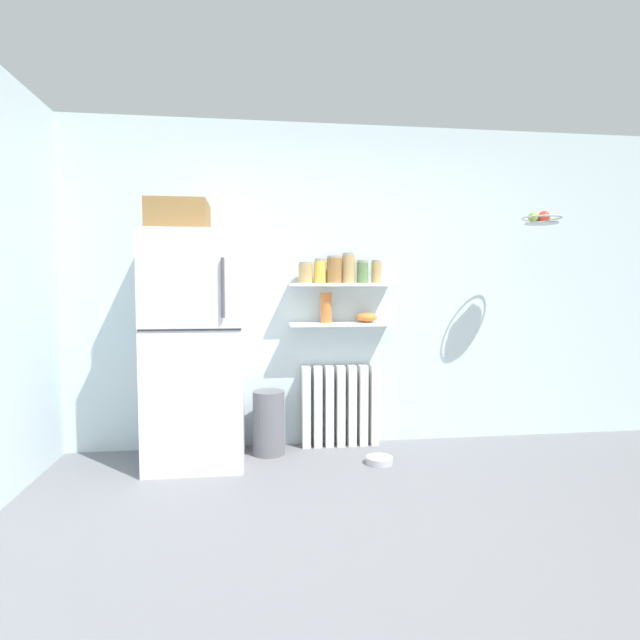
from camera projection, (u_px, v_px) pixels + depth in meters
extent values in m
plane|color=slate|center=(391.00, 525.00, 2.78)|extent=(7.04, 7.04, 0.00)
cube|color=silver|center=(342.00, 286.00, 4.23)|extent=(7.04, 0.10, 2.60)
cube|color=silver|center=(196.00, 348.00, 3.74)|extent=(0.69, 0.66, 1.69)
cube|color=#262628|center=(190.00, 330.00, 3.40)|extent=(0.68, 0.01, 0.01)
cylinder|color=#4C4C51|center=(223.00, 288.00, 3.40)|extent=(0.02, 0.02, 0.40)
cube|color=olive|center=(179.00, 217.00, 3.67)|extent=(0.41, 0.46, 0.21)
cube|color=white|center=(306.00, 407.00, 4.13)|extent=(0.07, 0.12, 0.66)
cube|color=white|center=(317.00, 406.00, 4.14)|extent=(0.07, 0.12, 0.66)
cube|color=white|center=(329.00, 406.00, 4.15)|extent=(0.07, 0.12, 0.66)
cube|color=white|center=(340.00, 406.00, 4.16)|extent=(0.07, 0.12, 0.66)
cube|color=white|center=(352.00, 405.00, 4.18)|extent=(0.07, 0.12, 0.66)
cube|color=white|center=(363.00, 405.00, 4.19)|extent=(0.07, 0.12, 0.66)
cube|color=white|center=(374.00, 405.00, 4.20)|extent=(0.07, 0.12, 0.66)
cube|color=white|center=(341.00, 324.00, 4.09)|extent=(0.83, 0.22, 0.02)
cube|color=white|center=(341.00, 285.00, 4.07)|extent=(0.83, 0.22, 0.02)
cylinder|color=tan|center=(305.00, 274.00, 4.03)|extent=(0.11, 0.11, 0.14)
cylinder|color=gray|center=(305.00, 263.00, 4.02)|extent=(0.10, 0.10, 0.02)
cylinder|color=yellow|center=(320.00, 272.00, 4.04)|extent=(0.09, 0.09, 0.17)
cylinder|color=gray|center=(320.00, 260.00, 4.04)|extent=(0.09, 0.09, 0.02)
cylinder|color=olive|center=(334.00, 271.00, 4.06)|extent=(0.12, 0.12, 0.20)
cylinder|color=gray|center=(334.00, 257.00, 4.05)|extent=(0.11, 0.11, 0.02)
cylinder|color=tan|center=(348.00, 269.00, 4.07)|extent=(0.10, 0.10, 0.22)
cylinder|color=gray|center=(348.00, 254.00, 4.06)|extent=(0.09, 0.09, 0.02)
cylinder|color=#5B7F4C|center=(362.00, 273.00, 4.09)|extent=(0.09, 0.09, 0.16)
cylinder|color=gray|center=(363.00, 261.00, 4.08)|extent=(0.08, 0.08, 0.02)
cylinder|color=tan|center=(376.00, 273.00, 4.10)|extent=(0.08, 0.08, 0.16)
cylinder|color=gray|center=(377.00, 261.00, 4.10)|extent=(0.08, 0.08, 0.02)
cylinder|color=#CC7033|center=(326.00, 308.00, 4.07)|extent=(0.09, 0.09, 0.24)
ellipsoid|color=orange|center=(367.00, 318.00, 4.11)|extent=(0.17, 0.17, 0.08)
cylinder|color=slate|center=(269.00, 423.00, 3.95)|extent=(0.24, 0.24, 0.49)
cylinder|color=#B7B7BC|center=(379.00, 460.00, 3.75)|extent=(0.20, 0.20, 0.05)
torus|color=#B2B2B7|center=(542.00, 218.00, 3.90)|extent=(0.30, 0.30, 0.01)
cylinder|color=#A8A8AD|center=(542.00, 223.00, 3.90)|extent=(0.24, 0.24, 0.01)
sphere|color=#7FAD38|center=(546.00, 218.00, 3.91)|extent=(0.07, 0.07, 0.07)
sphere|color=gold|center=(537.00, 219.00, 3.96)|extent=(0.08, 0.08, 0.08)
sphere|color=#7FAD38|center=(533.00, 217.00, 3.88)|extent=(0.08, 0.08, 0.08)
sphere|color=red|center=(544.00, 217.00, 3.87)|extent=(0.09, 0.09, 0.09)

